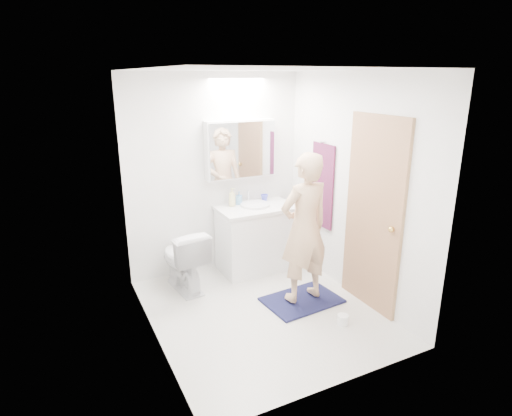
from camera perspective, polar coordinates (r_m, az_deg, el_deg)
floor at (r=4.57m, az=0.86°, el=-13.63°), size 2.50×2.50×0.00m
ceiling at (r=3.92m, az=1.03°, el=18.08°), size 2.50×2.50×0.00m
wall_back at (r=5.19m, az=-5.44°, el=4.45°), size 2.50×0.00×2.50m
wall_front at (r=3.09m, az=11.71°, el=-4.88°), size 2.50×0.00×2.50m
wall_left at (r=3.73m, az=-14.26°, el=-1.16°), size 0.00×2.50×2.50m
wall_right at (r=4.67m, az=13.01°, el=2.65°), size 0.00×2.50×2.50m
vanity_cabinet at (r=5.33m, az=0.03°, el=-4.22°), size 0.90×0.55×0.78m
countertop at (r=5.20m, az=0.03°, el=-0.01°), size 0.95×0.58×0.04m
sink_basin at (r=5.21m, az=-0.12°, el=0.45°), size 0.36×0.36×0.03m
faucet at (r=5.36m, az=-1.02°, el=1.64°), size 0.02×0.02×0.16m
medicine_cabinet at (r=5.18m, az=-2.11°, el=7.87°), size 0.88×0.14×0.70m
mirror_panel at (r=5.11m, az=-1.75°, el=7.75°), size 0.84×0.01×0.66m
toilet at (r=4.92m, az=-9.73°, el=-6.74°), size 0.48×0.75×0.73m
bath_rug at (r=4.76m, az=6.16°, el=-12.18°), size 0.84×0.61×0.02m
person at (r=4.41m, az=6.50°, el=-2.74°), size 0.61×0.43×1.59m
door at (r=4.46m, az=15.46°, el=-0.91°), size 0.04×0.80×2.00m
door_knob at (r=4.25m, az=17.67°, el=-2.75°), size 0.06×0.06×0.06m
towel at (r=5.11m, az=8.87°, el=2.96°), size 0.02×0.42×1.00m
towel_hook at (r=5.00m, az=9.02°, el=8.73°), size 0.07×0.02×0.02m
soap_bottle_a at (r=5.19m, az=-3.23°, el=1.47°), size 0.12×0.12×0.23m
soap_bottle_b at (r=5.26m, az=-2.28°, el=1.35°), size 0.10×0.10×0.16m
toothbrush_cup at (r=5.40m, az=1.14°, el=1.37°), size 0.12×0.12×0.09m
toilet_paper_roll at (r=4.41m, az=11.56°, el=-14.45°), size 0.11×0.11×0.10m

